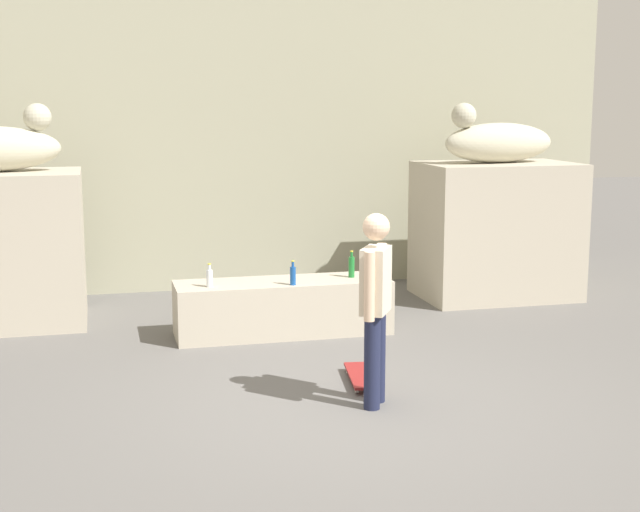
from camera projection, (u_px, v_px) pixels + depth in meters
ground_plane at (343, 406)px, 7.76m from camera, size 40.00×40.00×0.00m
facade_wall at (239, 105)px, 12.52m from camera, size 10.62×0.60×5.05m
pedestal_right at (496, 230)px, 11.93m from camera, size 2.00×1.33×1.79m
statue_reclining_right at (497, 141)px, 11.72m from camera, size 1.67×0.82×0.78m
ledge_block at (283, 307)px, 10.10m from camera, size 2.40×0.71×0.61m
skater at (375, 301)px, 7.64m from camera, size 0.36×0.48×1.67m
skateboard at (360, 376)px, 8.40m from camera, size 0.32×0.82×0.08m
bottle_clear at (210, 278)px, 9.71m from camera, size 0.07×0.07×0.26m
bottle_blue at (293, 275)px, 9.82m from camera, size 0.06×0.06×0.27m
bottle_green at (352, 266)px, 10.24m from camera, size 0.07×0.07×0.31m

